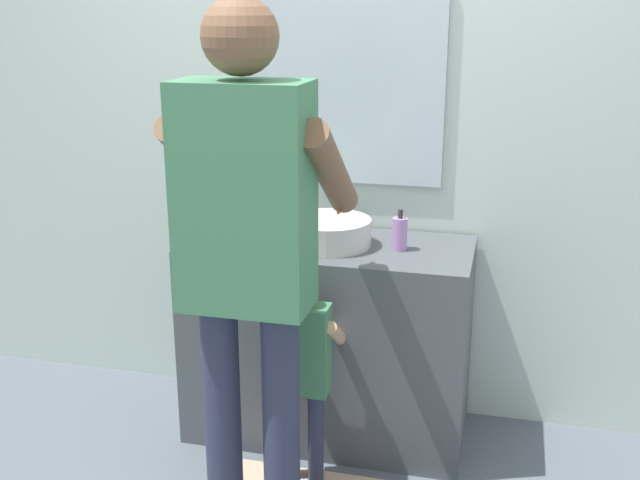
{
  "coord_description": "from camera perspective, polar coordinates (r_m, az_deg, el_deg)",
  "views": [
    {
      "loc": [
        0.7,
        -2.6,
        1.78
      ],
      "look_at": [
        0.0,
        0.15,
        0.91
      ],
      "focal_mm": 43.08,
      "sensor_mm": 36.0,
      "label": 1
    }
  ],
  "objects": [
    {
      "name": "toothbrush_cup",
      "position": [
        3.28,
        -6.06,
        1.47
      ],
      "size": [
        0.07,
        0.07,
        0.21
      ],
      "color": "#D86666",
      "rests_on": "vanity_cabinet"
    },
    {
      "name": "ground_plane",
      "position": [
        3.22,
        -0.68,
        -16.41
      ],
      "size": [
        14.0,
        14.0,
        0.0
      ],
      "primitive_type": "plane",
      "color": "slate"
    },
    {
      "name": "soap_bottle",
      "position": [
        3.04,
        5.94,
        0.49
      ],
      "size": [
        0.06,
        0.06,
        0.16
      ],
      "color": "#B27FC6",
      "rests_on": "vanity_cabinet"
    },
    {
      "name": "faucet",
      "position": [
        3.28,
        1.47,
        2.06
      ],
      "size": [
        0.18,
        0.14,
        0.18
      ],
      "color": "#B7BABF",
      "rests_on": "vanity_cabinet"
    },
    {
      "name": "back_wall",
      "position": [
        3.32,
        2.02,
        9.68
      ],
      "size": [
        4.4,
        0.1,
        2.7
      ],
      "color": "silver",
      "rests_on": "ground"
    },
    {
      "name": "sink_basin",
      "position": [
        3.09,
        0.59,
        0.62
      ],
      "size": [
        0.35,
        0.35,
        0.11
      ],
      "color": "silver",
      "rests_on": "vanity_cabinet"
    },
    {
      "name": "adult_parent",
      "position": [
        2.46,
        -5.41,
        0.68
      ],
      "size": [
        0.56,
        0.59,
        1.81
      ],
      "color": "#2D334C",
      "rests_on": "ground"
    },
    {
      "name": "child_toddler",
      "position": [
        2.88,
        -1.24,
        -8.97
      ],
      "size": [
        0.26,
        0.26,
        0.86
      ],
      "color": "#2D334C",
      "rests_on": "ground"
    },
    {
      "name": "vanity_cabinet",
      "position": [
        3.27,
        0.65,
        -7.38
      ],
      "size": [
        1.16,
        0.54,
        0.85
      ],
      "primitive_type": "cube",
      "color": "#4C5156",
      "rests_on": "ground"
    }
  ]
}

